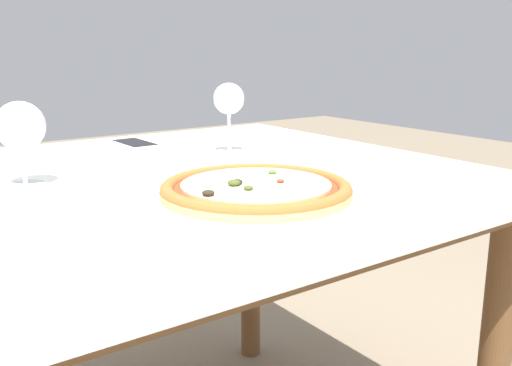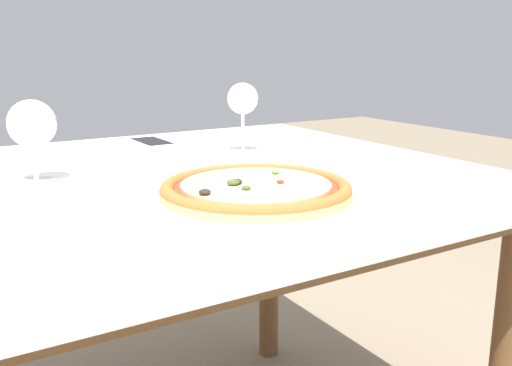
{
  "view_description": "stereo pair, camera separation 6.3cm",
  "coord_description": "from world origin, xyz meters",
  "views": [
    {
      "loc": [
        -0.41,
        -0.93,
        0.94
      ],
      "look_at": [
        0.09,
        -0.23,
        0.74
      ],
      "focal_mm": 40.0,
      "sensor_mm": 36.0,
      "label": 1
    },
    {
      "loc": [
        -0.36,
        -0.97,
        0.94
      ],
      "look_at": [
        0.09,
        -0.23,
        0.74
      ],
      "focal_mm": 40.0,
      "sensor_mm": 36.0,
      "label": 2
    }
  ],
  "objects": [
    {
      "name": "wine_glass_far_right",
      "position": [
        -0.18,
        0.08,
        0.81
      ],
      "size": [
        0.08,
        0.08,
        0.15
      ],
      "color": "silver",
      "rests_on": "dining_table"
    },
    {
      "name": "cell_phone",
      "position": [
        0.14,
        0.35,
        0.71
      ],
      "size": [
        0.07,
        0.15,
        0.01
      ],
      "color": "white",
      "rests_on": "dining_table"
    },
    {
      "name": "dining_table",
      "position": [
        0.0,
        0.0,
        0.63
      ],
      "size": [
        1.26,
        1.03,
        0.71
      ],
      "color": "brown",
      "rests_on": "ground_plane"
    },
    {
      "name": "wine_glass_far_left",
      "position": [
        0.28,
        0.14,
        0.83
      ],
      "size": [
        0.07,
        0.07,
        0.16
      ],
      "color": "silver",
      "rests_on": "dining_table"
    },
    {
      "name": "pizza_plate",
      "position": [
        0.09,
        -0.23,
        0.73
      ],
      "size": [
        0.33,
        0.33,
        0.04
      ],
      "color": "white",
      "rests_on": "dining_table"
    }
  ]
}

